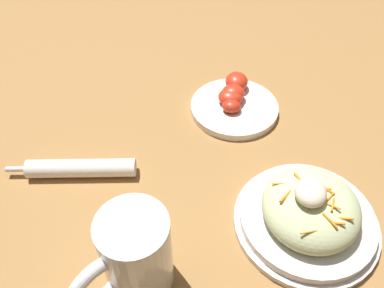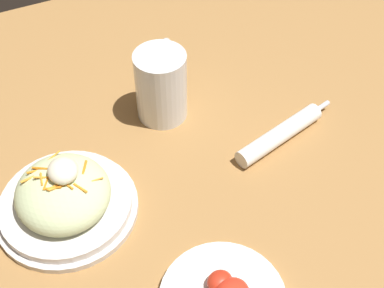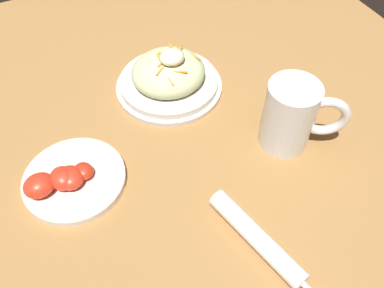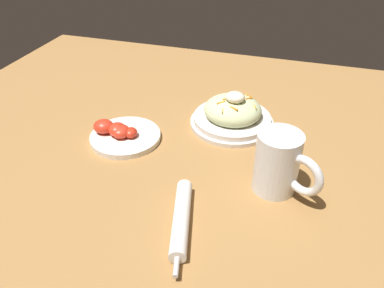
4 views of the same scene
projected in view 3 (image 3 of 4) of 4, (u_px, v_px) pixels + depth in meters
name	position (u px, v px, depth m)	size (l,w,h in m)	color
ground_plane	(154.00, 189.00, 0.68)	(1.43, 1.43, 0.00)	#9E703D
salad_plate	(169.00, 77.00, 0.81)	(0.22, 0.22, 0.10)	silver
beer_mug	(290.00, 118.00, 0.70)	(0.14, 0.11, 0.13)	white
napkin_roll	(257.00, 238.00, 0.60)	(0.08, 0.22, 0.03)	white
tomato_plate	(70.00, 180.00, 0.67)	(0.18, 0.18, 0.05)	white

